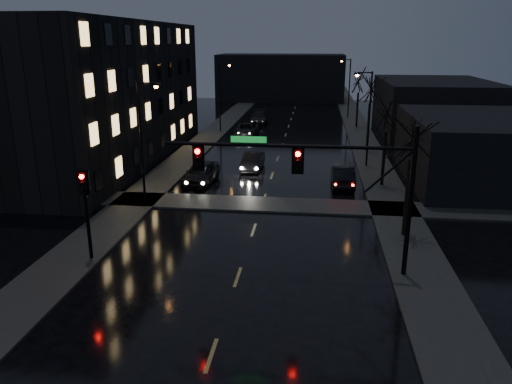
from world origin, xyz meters
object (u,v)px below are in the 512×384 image
(oncoming_car_a, at_px, (201,173))
(lead_car, at_px, (343,176))
(oncoming_car_d, at_px, (259,117))
(oncoming_car_c, at_px, (247,130))
(oncoming_car_b, at_px, (253,161))

(oncoming_car_a, height_order, lead_car, oncoming_car_a)
(lead_car, bearing_deg, oncoming_car_d, -72.04)
(oncoming_car_d, height_order, lead_car, oncoming_car_d)
(oncoming_car_c, xyz_separation_m, oncoming_car_d, (0.37, 9.29, 0.05))
(oncoming_car_b, xyz_separation_m, lead_car, (7.28, -4.10, 0.05))
(oncoming_car_a, xyz_separation_m, oncoming_car_d, (1.16, 28.89, -0.05))
(oncoming_car_c, relative_size, oncoming_car_d, 0.98)
(oncoming_car_a, xyz_separation_m, oncoming_car_c, (0.79, 19.60, -0.10))
(oncoming_car_a, distance_m, oncoming_car_b, 5.72)
(oncoming_car_a, bearing_deg, oncoming_car_b, 59.20)
(oncoming_car_a, relative_size, oncoming_car_b, 1.13)
(oncoming_car_d, distance_m, lead_car, 29.87)
(lead_car, bearing_deg, oncoming_car_a, 2.48)
(oncoming_car_b, relative_size, lead_car, 0.93)
(oncoming_car_d, bearing_deg, oncoming_car_b, -89.71)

